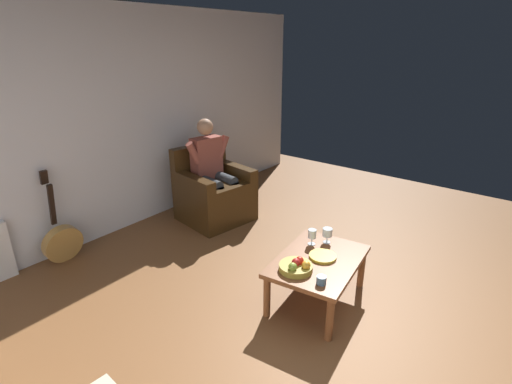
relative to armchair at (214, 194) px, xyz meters
name	(u,v)px	position (x,y,z in m)	size (l,w,h in m)	color
ground_plane	(373,329)	(0.74, 2.45, -0.34)	(7.55, 7.55, 0.00)	brown
wall_back	(120,123)	(0.74, -0.72, 0.94)	(6.49, 0.06, 2.55)	silver
armchair	(214,194)	(0.00, 0.00, 0.00)	(0.90, 0.87, 0.93)	#36230E
person_seated	(212,167)	(0.00, 0.00, 0.36)	(0.65, 0.60, 1.28)	brown
coffee_table	(318,265)	(0.69, 1.90, 0.02)	(0.99, 0.76, 0.42)	brown
guitar	(62,241)	(1.72, -0.52, -0.11)	(0.40, 0.23, 0.98)	#B38541
wine_glass_near	(312,235)	(0.50, 1.72, 0.18)	(0.08, 0.08, 0.15)	silver
wine_glass_far	(327,233)	(0.39, 1.82, 0.18)	(0.09, 0.09, 0.14)	silver
fruit_bowl	(296,266)	(0.95, 1.84, 0.12)	(0.28, 0.28, 0.11)	olive
decorative_dish	(323,256)	(0.64, 1.92, 0.09)	(0.24, 0.24, 0.02)	gold
candle_jar	(321,280)	(0.99, 2.09, 0.12)	(0.08, 0.08, 0.06)	slate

